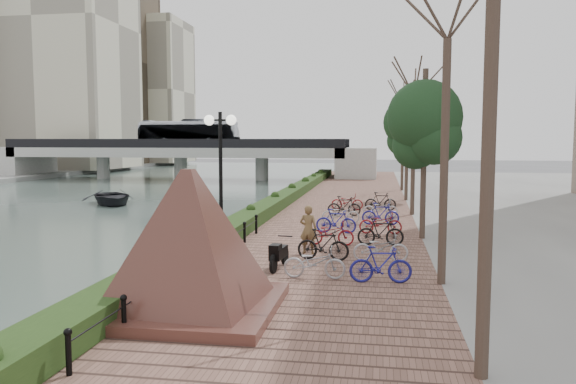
% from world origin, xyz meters
% --- Properties ---
extents(ground, '(220.00, 220.00, 0.00)m').
position_xyz_m(ground, '(0.00, 0.00, 0.00)').
color(ground, '#59595B').
rests_on(ground, ground).
extents(river_water, '(30.00, 130.00, 0.02)m').
position_xyz_m(river_water, '(-15.00, 25.00, 0.01)').
color(river_water, '#465851').
rests_on(river_water, ground).
extents(promenade, '(8.00, 75.00, 0.50)m').
position_xyz_m(promenade, '(4.00, 17.50, 0.25)').
color(promenade, brown).
rests_on(promenade, ground).
extents(hedge, '(1.10, 56.00, 0.60)m').
position_xyz_m(hedge, '(0.60, 20.00, 0.80)').
color(hedge, '#1B3312').
rests_on(hedge, promenade).
extents(chain_fence, '(0.10, 14.10, 0.70)m').
position_xyz_m(chain_fence, '(1.40, 2.00, 0.85)').
color(chain_fence, black).
rests_on(chain_fence, promenade).
extents(granite_monument, '(6.08, 6.08, 3.18)m').
position_xyz_m(granite_monument, '(2.19, -1.36, 2.11)').
color(granite_monument, '#451F1D').
rests_on(granite_monument, promenade).
extents(lamppost, '(1.02, 0.32, 4.67)m').
position_xyz_m(lamppost, '(1.47, 3.67, 3.88)').
color(lamppost, black).
rests_on(lamppost, promenade).
extents(motorcycle, '(0.62, 1.51, 0.92)m').
position_xyz_m(motorcycle, '(3.44, 3.00, 0.96)').
color(motorcycle, black).
rests_on(motorcycle, promenade).
extents(pedestrian, '(0.65, 0.48, 1.64)m').
position_xyz_m(pedestrian, '(4.00, 5.37, 1.32)').
color(pedestrian, brown).
rests_on(pedestrian, promenade).
extents(bicycle_parking, '(2.40, 17.32, 1.00)m').
position_xyz_m(bicycle_parking, '(5.49, 9.65, 0.97)').
color(bicycle_parking, '#A8A8AC').
rests_on(bicycle_parking, promenade).
extents(street_trees, '(3.20, 37.12, 6.80)m').
position_xyz_m(street_trees, '(8.00, 12.68, 3.69)').
color(street_trees, '#372D20').
rests_on(street_trees, promenade).
extents(bridge, '(36.00, 10.77, 6.50)m').
position_xyz_m(bridge, '(-14.80, 45.00, 3.37)').
color(bridge, '#A2A29D').
rests_on(bridge, ground).
extents(boat, '(5.60, 5.90, 0.99)m').
position_xyz_m(boat, '(-11.29, 21.65, 0.52)').
color(boat, black).
rests_on(boat, river_water).
extents(far_buildings, '(35.00, 38.00, 38.00)m').
position_xyz_m(far_buildings, '(-41.66, 65.91, 16.12)').
color(far_buildings, beige).
rests_on(far_buildings, far_bank).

